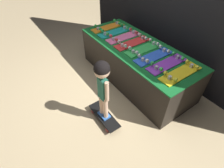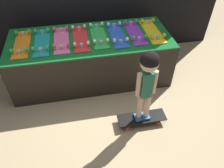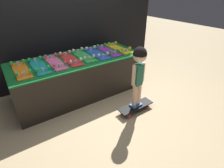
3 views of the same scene
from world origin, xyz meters
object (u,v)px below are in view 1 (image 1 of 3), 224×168
(skateboard_orange_on_rack, at_px, (108,27))
(skateboard_yellow_on_rack, at_px, (181,73))
(skateboard_pink_on_rack, at_px, (124,37))
(skateboard_green_on_rack, at_px, (144,48))
(skateboard_blue_on_rack, at_px, (154,56))
(child, at_px, (102,81))
(skateboard_red_on_rack, at_px, (133,42))
(skateboard_teal_on_rack, at_px, (115,32))
(skateboard_on_floor, at_px, (104,116))
(skateboard_purple_on_rack, at_px, (167,63))

(skateboard_orange_on_rack, xyz_separation_m, skateboard_yellow_on_rack, (1.79, 0.00, 0.00))
(skateboard_pink_on_rack, xyz_separation_m, skateboard_green_on_rack, (0.51, 0.02, 0.00))
(skateboard_blue_on_rack, bearing_deg, child, -83.69)
(skateboard_red_on_rack, xyz_separation_m, skateboard_blue_on_rack, (0.51, -0.00, 0.00))
(skateboard_teal_on_rack, distance_m, skateboard_blue_on_rack, 1.02)
(skateboard_pink_on_rack, distance_m, skateboard_on_floor, 1.49)
(skateboard_blue_on_rack, bearing_deg, skateboard_purple_on_rack, 4.20)
(skateboard_orange_on_rack, height_order, skateboard_on_floor, skateboard_orange_on_rack)
(skateboard_pink_on_rack, distance_m, skateboard_purple_on_rack, 1.02)
(skateboard_red_on_rack, bearing_deg, skateboard_teal_on_rack, -179.36)
(skateboard_orange_on_rack, bearing_deg, skateboard_pink_on_rack, 0.72)
(skateboard_orange_on_rack, distance_m, skateboard_on_floor, 1.84)
(skateboard_orange_on_rack, bearing_deg, skateboard_teal_on_rack, -1.05)
(skateboard_green_on_rack, bearing_deg, skateboard_on_floor, -70.53)
(skateboard_blue_on_rack, distance_m, skateboard_on_floor, 1.20)
(skateboard_pink_on_rack, height_order, skateboard_blue_on_rack, same)
(skateboard_on_floor, xyz_separation_m, child, (0.00, 0.00, 0.70))
(skateboard_pink_on_rack, relative_size, skateboard_blue_on_rack, 1.00)
(skateboard_teal_on_rack, height_order, skateboard_blue_on_rack, same)
(skateboard_green_on_rack, bearing_deg, skateboard_red_on_rack, -174.86)
(skateboard_orange_on_rack, distance_m, skateboard_yellow_on_rack, 1.79)
(skateboard_pink_on_rack, distance_m, skateboard_green_on_rack, 0.51)
(skateboard_green_on_rack, relative_size, skateboard_on_floor, 1.14)
(skateboard_yellow_on_rack, bearing_deg, skateboard_blue_on_rack, -179.16)
(skateboard_red_on_rack, distance_m, skateboard_blue_on_rack, 0.51)
(skateboard_orange_on_rack, bearing_deg, skateboard_on_floor, -36.15)
(skateboard_orange_on_rack, relative_size, skateboard_red_on_rack, 1.00)
(child, bearing_deg, skateboard_red_on_rack, 119.25)
(skateboard_teal_on_rack, height_order, skateboard_on_floor, skateboard_teal_on_rack)
(skateboard_red_on_rack, height_order, child, child)
(skateboard_green_on_rack, distance_m, child, 1.11)
(skateboard_teal_on_rack, bearing_deg, skateboard_yellow_on_rack, 0.32)
(skateboard_purple_on_rack, distance_m, skateboard_on_floor, 1.22)
(skateboard_on_floor, bearing_deg, skateboard_pink_on_rack, 130.69)
(skateboard_teal_on_rack, xyz_separation_m, skateboard_pink_on_rack, (0.26, 0.01, 0.00))
(skateboard_on_floor, bearing_deg, skateboard_red_on_rack, 121.51)
(skateboard_pink_on_rack, xyz_separation_m, skateboard_blue_on_rack, (0.77, -0.01, 0.00))
(skateboard_teal_on_rack, xyz_separation_m, skateboard_green_on_rack, (0.77, 0.03, 0.00))
(skateboard_red_on_rack, xyz_separation_m, skateboard_on_floor, (0.62, -1.02, -0.63))
(child, bearing_deg, skateboard_teal_on_rack, 136.03)
(skateboard_orange_on_rack, relative_size, skateboard_on_floor, 1.14)
(skateboard_red_on_rack, height_order, skateboard_purple_on_rack, same)
(skateboard_purple_on_rack, distance_m, child, 1.04)
(skateboard_pink_on_rack, distance_m, skateboard_yellow_on_rack, 1.28)
(skateboard_teal_on_rack, xyz_separation_m, skateboard_red_on_rack, (0.51, 0.01, 0.00))
(skateboard_orange_on_rack, distance_m, skateboard_purple_on_rack, 1.54)
(skateboard_yellow_on_rack, xyz_separation_m, child, (-0.40, -1.02, 0.07))
(skateboard_teal_on_rack, height_order, skateboard_green_on_rack, same)
(skateboard_teal_on_rack, distance_m, child, 1.52)
(skateboard_orange_on_rack, height_order, skateboard_teal_on_rack, same)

